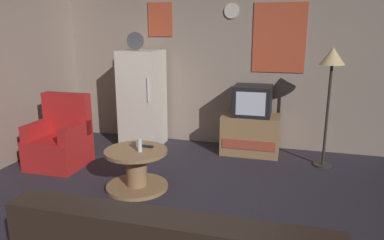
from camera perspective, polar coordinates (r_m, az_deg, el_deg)
The scene contains 11 objects.
ground_plane at distance 3.79m, azimuth -4.26°, elevation -14.31°, with size 12.00×12.00×0.00m, color #2D2833.
wall_with_art at distance 5.71m, azimuth 3.97°, elevation 9.50°, with size 5.20×0.12×2.68m.
fridge at distance 5.69m, azimuth -7.86°, elevation 3.40°, with size 0.60×0.62×1.77m.
tv_stand at distance 5.43m, azimuth 9.28°, elevation -2.23°, with size 0.84×0.53×0.58m.
crt_tv at distance 5.30m, azimuth 9.58°, elevation 3.06°, with size 0.54×0.51×0.44m.
standing_lamp at distance 4.96m, azimuth 21.30°, elevation 8.03°, with size 0.32×0.32×1.59m.
coffee_table at distance 4.25m, azimuth -8.79°, elevation -7.70°, with size 0.72×0.72×0.47m.
wine_glass at distance 4.08m, azimuth -8.31°, elevation -3.97°, with size 0.05×0.05×0.15m, color silver.
mug_ceramic_white at distance 4.27m, azimuth -8.41°, elevation -3.59°, with size 0.08×0.08×0.09m, color silver.
remote_control at distance 4.24m, azimuth -7.15°, elevation -4.16°, with size 0.15×0.04×0.02m, color black.
armchair at distance 5.20m, azimuth -20.16°, elevation -3.12°, with size 0.68×0.68×0.96m.
Camera 1 is at (1.15, -3.13, 1.81)m, focal length 33.62 mm.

